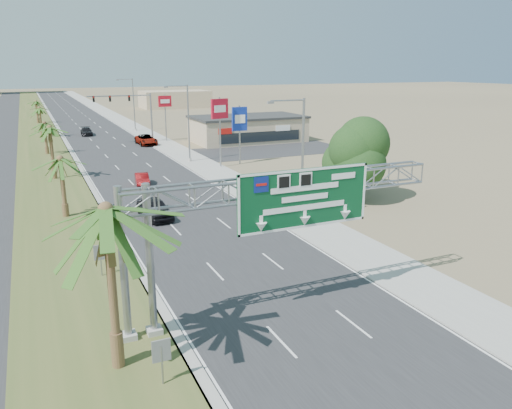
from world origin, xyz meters
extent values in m
cube|color=#28282B|center=(0.00, 110.00, 0.01)|extent=(12.00, 300.00, 0.02)
cube|color=#9E9B93|center=(8.50, 110.00, 0.05)|extent=(4.00, 300.00, 0.10)
cube|color=#435224|center=(-10.00, 110.00, 0.06)|extent=(7.00, 300.00, 0.12)
cube|color=#28282B|center=(-17.00, 110.00, 0.01)|extent=(8.00, 300.00, 0.02)
cylinder|color=gray|center=(-7.20, 10.00, 3.70)|extent=(0.36, 0.36, 7.40)
cylinder|color=gray|center=(-8.40, 10.00, 3.70)|extent=(0.36, 0.36, 7.40)
cube|color=#9E9B93|center=(-7.20, 10.00, 0.20)|extent=(0.70, 0.70, 0.40)
cube|color=#9E9B93|center=(-8.40, 10.00, 0.20)|extent=(0.70, 0.70, 0.40)
cube|color=#074421|center=(0.50, 9.52, 6.00)|extent=(7.20, 0.12, 3.00)
cube|color=navy|center=(-1.90, 9.44, 6.95)|extent=(0.75, 0.03, 0.75)
cone|color=white|center=(0.50, 9.44, 4.85)|extent=(0.56, 0.56, 0.45)
cylinder|color=brown|center=(-9.20, 8.00, 3.50)|extent=(0.36, 0.36, 7.00)
cylinder|color=brown|center=(-9.20, 8.00, 0.84)|extent=(0.54, 0.54, 1.68)
cylinder|color=brown|center=(-9.50, 32.00, 2.50)|extent=(0.36, 0.36, 5.00)
cylinder|color=brown|center=(-9.50, 32.00, 0.60)|extent=(0.54, 0.54, 1.20)
cylinder|color=brown|center=(-9.50, 48.00, 2.90)|extent=(0.36, 0.36, 5.80)
cylinder|color=brown|center=(-9.50, 48.00, 0.70)|extent=(0.54, 0.54, 1.39)
cylinder|color=brown|center=(-9.50, 66.00, 2.25)|extent=(0.36, 0.36, 4.50)
cylinder|color=brown|center=(-9.50, 66.00, 0.54)|extent=(0.54, 0.54, 1.08)
cylinder|color=brown|center=(-9.50, 85.00, 2.60)|extent=(0.36, 0.36, 5.20)
cylinder|color=brown|center=(-9.50, 85.00, 0.62)|extent=(0.54, 0.54, 1.25)
cylinder|color=brown|center=(-9.50, 110.00, 2.40)|extent=(0.36, 0.36, 4.80)
cylinder|color=brown|center=(-9.50, 110.00, 0.58)|extent=(0.54, 0.54, 1.15)
cylinder|color=gray|center=(7.50, 22.00, 5.00)|extent=(0.20, 0.20, 10.00)
cylinder|color=gray|center=(6.10, 22.00, 9.85)|extent=(2.80, 0.12, 0.12)
cube|color=slate|center=(4.70, 22.00, 9.75)|extent=(0.50, 0.22, 0.18)
cylinder|color=#9E9B93|center=(7.50, 22.00, 0.25)|extent=(0.44, 0.44, 0.50)
cylinder|color=gray|center=(7.50, 52.00, 5.00)|extent=(0.20, 0.20, 10.00)
cylinder|color=gray|center=(6.10, 52.00, 9.85)|extent=(2.80, 0.12, 0.12)
cube|color=slate|center=(4.70, 52.00, 9.75)|extent=(0.50, 0.22, 0.18)
cylinder|color=#9E9B93|center=(7.50, 52.00, 0.25)|extent=(0.44, 0.44, 0.50)
cylinder|color=gray|center=(7.50, 88.00, 5.00)|extent=(0.20, 0.20, 10.00)
cylinder|color=gray|center=(6.10, 88.00, 9.85)|extent=(2.80, 0.12, 0.12)
cube|color=slate|center=(4.70, 88.00, 9.75)|extent=(0.50, 0.22, 0.18)
cylinder|color=#9E9B93|center=(7.50, 88.00, 0.25)|extent=(0.44, 0.44, 0.50)
cylinder|color=gray|center=(7.20, 72.00, 4.00)|extent=(0.28, 0.28, 8.00)
cylinder|color=gray|center=(2.20, 72.00, 7.70)|extent=(10.00, 0.18, 0.18)
cube|color=black|center=(3.70, 71.80, 7.30)|extent=(0.32, 0.18, 0.95)
cube|color=black|center=(0.70, 71.80, 7.30)|extent=(0.32, 0.18, 0.95)
cube|color=black|center=(-1.80, 71.80, 7.30)|extent=(0.32, 0.18, 0.95)
sphere|color=red|center=(3.70, 71.68, 7.60)|extent=(0.22, 0.22, 0.22)
imported|color=black|center=(7.20, 72.00, 7.00)|extent=(0.16, 0.16, 0.60)
cylinder|color=#9E9B93|center=(7.20, 72.00, 0.30)|extent=(0.56, 0.56, 0.60)
cube|color=tan|center=(22.00, 66.00, 2.00)|extent=(18.00, 10.00, 4.00)
cylinder|color=brown|center=(15.00, 26.00, 1.95)|extent=(0.44, 0.44, 3.90)
sphere|color=black|center=(15.00, 26.00, 4.55)|extent=(4.50, 4.50, 4.50)
cylinder|color=brown|center=(18.00, 30.00, 1.65)|extent=(0.44, 0.44, 3.30)
sphere|color=black|center=(18.00, 30.00, 3.85)|extent=(3.50, 3.50, 3.50)
cylinder|color=gray|center=(-7.80, 6.00, 0.90)|extent=(0.08, 0.08, 1.80)
cube|color=slate|center=(-7.80, 6.00, 1.60)|extent=(0.75, 0.06, 0.95)
cylinder|color=gray|center=(-8.50, 18.00, 0.90)|extent=(0.08, 0.08, 1.80)
cube|color=slate|center=(-8.50, 18.00, 1.60)|extent=(0.75, 0.06, 0.95)
cube|color=tan|center=(30.00, 140.00, 2.50)|extent=(20.00, 12.00, 5.00)
imported|color=black|center=(-2.74, 28.66, 0.85)|extent=(2.48, 5.14, 1.69)
imported|color=#65090B|center=(-1.16, 41.03, 0.64)|extent=(1.85, 4.05, 1.29)
imported|color=gray|center=(5.50, 69.20, 0.81)|extent=(2.86, 5.91, 1.62)
imported|color=black|center=(-1.99, 85.01, 0.70)|extent=(2.17, 4.90, 1.40)
cylinder|color=gray|center=(9.99, 46.99, 4.33)|extent=(0.20, 0.20, 8.66)
cube|color=red|center=(9.99, 46.99, 7.26)|extent=(2.39, 0.93, 2.40)
cube|color=white|center=(9.99, 46.81, 7.26)|extent=(1.63, 0.48, 0.84)
cylinder|color=gray|center=(13.00, 47.90, 3.76)|extent=(0.20, 0.20, 7.51)
cube|color=#102895|center=(13.00, 47.90, 5.81)|extent=(2.00, 0.31, 3.00)
cube|color=white|center=(13.00, 47.72, 5.81)|extent=(1.40, 0.04, 1.05)
cylinder|color=gray|center=(9.49, 71.69, 3.88)|extent=(0.20, 0.20, 7.76)
cube|color=red|center=(9.49, 71.69, 6.66)|extent=(2.22, 0.48, 1.80)
cube|color=white|center=(9.49, 71.51, 6.66)|extent=(1.54, 0.16, 0.63)
camera|label=1|loc=(-11.55, -11.20, 12.32)|focal=35.00mm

